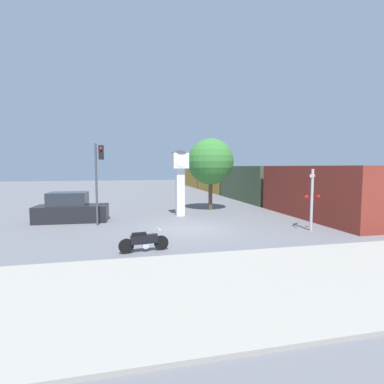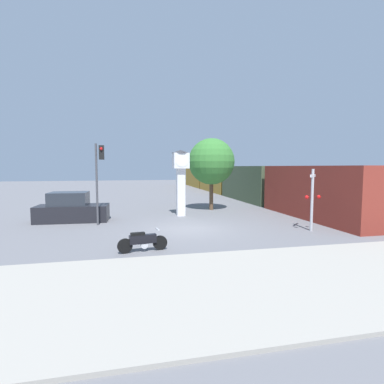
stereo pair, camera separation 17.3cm
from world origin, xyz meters
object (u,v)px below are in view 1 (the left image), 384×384
object	(u,v)px
traffic_light	(99,170)
street_tree	(211,162)
motorcycle	(144,241)
parked_car	(71,209)
railroad_crossing_signal	(312,197)
freight_train	(231,181)
clock_tower	(180,172)

from	to	relation	value
traffic_light	street_tree	xyz separation A→B (m)	(7.92, 4.51, 0.55)
motorcycle	parked_car	distance (m)	8.51
traffic_light	parked_car	size ratio (longest dim) A/B	1.08
traffic_light	railroad_crossing_signal	xyz separation A→B (m)	(10.89, -4.00, -1.40)
railroad_crossing_signal	motorcycle	bearing A→B (deg)	-167.22
motorcycle	freight_train	distance (m)	24.57
motorcycle	railroad_crossing_signal	size ratio (longest dim) A/B	0.61
traffic_light	freight_train	bearing A→B (deg)	48.53
street_tree	motorcycle	bearing A→B (deg)	-119.10
street_tree	parked_car	bearing A→B (deg)	-163.23
motorcycle	clock_tower	size ratio (longest dim) A/B	0.44
street_tree	parked_car	xyz separation A→B (m)	(-9.72, -2.93, -2.97)
street_tree	railroad_crossing_signal	bearing A→B (deg)	-70.76
railroad_crossing_signal	parked_car	xyz separation A→B (m)	(-12.69, 5.58, -1.02)
street_tree	freight_train	bearing A→B (deg)	62.18
railroad_crossing_signal	street_tree	bearing A→B (deg)	109.24
motorcycle	freight_train	xyz separation A→B (m)	(11.69, 21.57, 1.28)
clock_tower	freight_train	world-z (taller)	clock_tower
clock_tower	freight_train	bearing A→B (deg)	57.04
clock_tower	railroad_crossing_signal	world-z (taller)	clock_tower
traffic_light	railroad_crossing_signal	world-z (taller)	traffic_light
traffic_light	parked_car	xyz separation A→B (m)	(-1.79, 1.58, -2.42)
clock_tower	motorcycle	bearing A→B (deg)	-110.21
motorcycle	freight_train	size ratio (longest dim) A/B	0.05
clock_tower	parked_car	xyz separation A→B (m)	(-6.89, -0.63, -2.22)
clock_tower	street_tree	world-z (taller)	street_tree
street_tree	parked_car	distance (m)	10.58
freight_train	parked_car	world-z (taller)	freight_train
clock_tower	railroad_crossing_signal	bearing A→B (deg)	-46.98
motorcycle	railroad_crossing_signal	distance (m)	9.14
clock_tower	railroad_crossing_signal	distance (m)	8.58
street_tree	traffic_light	bearing A→B (deg)	-150.38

